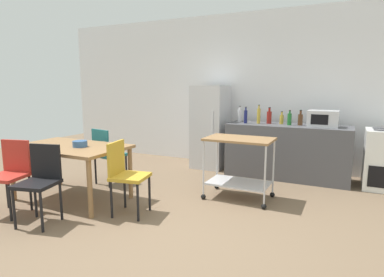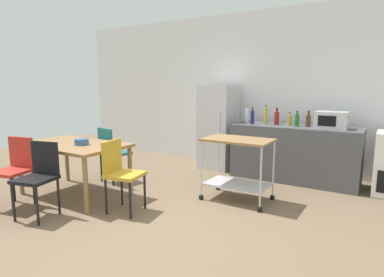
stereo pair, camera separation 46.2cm
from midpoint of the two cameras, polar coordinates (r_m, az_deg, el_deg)
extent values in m
plane|color=brown|center=(3.77, -9.08, -15.11)|extent=(12.00, 12.00, 0.00)
cube|color=white|center=(6.31, 7.61, 8.36)|extent=(8.40, 0.12, 2.90)
cube|color=#4C4C51|center=(5.61, 14.19, -2.26)|extent=(2.00, 0.64, 0.90)
cube|color=olive|center=(4.73, -23.37, -1.42)|extent=(1.50, 0.90, 0.04)
cylinder|color=olive|center=(5.13, -31.49, -5.54)|extent=(0.06, 0.06, 0.71)
cylinder|color=olive|center=(4.06, -20.79, -8.40)|extent=(0.06, 0.06, 0.71)
cylinder|color=olive|center=(5.57, -24.74, -3.92)|extent=(0.06, 0.06, 0.71)
cylinder|color=olive|center=(4.61, -13.70, -5.98)|extent=(0.06, 0.06, 0.71)
cube|color=#B72D23|center=(4.59, -32.52, -5.77)|extent=(0.48, 0.48, 0.04)
cube|color=#B72D23|center=(4.67, -31.22, -2.65)|extent=(0.38, 0.12, 0.40)
cylinder|color=black|center=(4.43, -32.21, -9.58)|extent=(0.03, 0.03, 0.45)
cylinder|color=black|center=(4.89, -32.29, -7.89)|extent=(0.03, 0.03, 0.45)
cylinder|color=black|center=(4.66, -29.28, -8.42)|extent=(0.03, 0.03, 0.45)
cube|color=#1E666B|center=(5.32, -16.67, -2.78)|extent=(0.47, 0.47, 0.04)
cube|color=#1E666B|center=(5.17, -18.40, -0.71)|extent=(0.38, 0.11, 0.40)
cylinder|color=black|center=(5.34, -13.99, -5.32)|extent=(0.03, 0.03, 0.45)
cylinder|color=black|center=(5.60, -16.16, -4.72)|extent=(0.03, 0.03, 0.45)
cylinder|color=black|center=(5.14, -16.97, -6.01)|extent=(0.03, 0.03, 0.45)
cylinder|color=black|center=(5.42, -19.07, -5.35)|extent=(0.03, 0.03, 0.45)
cube|color=black|center=(4.10, -28.78, -7.14)|extent=(0.48, 0.48, 0.04)
cube|color=black|center=(4.18, -27.40, -3.62)|extent=(0.38, 0.12, 0.40)
cylinder|color=black|center=(4.17, -31.86, -10.68)|extent=(0.03, 0.03, 0.45)
cylinder|color=black|center=(3.94, -28.24, -11.47)|extent=(0.03, 0.03, 0.45)
cylinder|color=black|center=(4.40, -28.76, -9.39)|extent=(0.03, 0.03, 0.45)
cylinder|color=black|center=(4.19, -25.19, -10.03)|extent=(0.03, 0.03, 0.45)
cube|color=gold|center=(4.00, -14.13, -6.62)|extent=(0.47, 0.47, 0.04)
cube|color=gold|center=(4.04, -16.49, -3.35)|extent=(0.10, 0.38, 0.40)
cylinder|color=black|center=(3.86, -12.99, -11.01)|extent=(0.03, 0.03, 0.45)
cylinder|color=black|center=(4.14, -10.75, -9.50)|extent=(0.03, 0.03, 0.45)
cylinder|color=black|center=(4.02, -17.34, -10.34)|extent=(0.03, 0.03, 0.45)
cylinder|color=black|center=(4.30, -14.88, -8.96)|extent=(0.03, 0.03, 0.45)
cylinder|color=#47474C|center=(5.33, 28.17, 1.33)|extent=(0.16, 0.16, 0.02)
cylinder|color=#47474C|center=(5.57, 28.09, 1.64)|extent=(0.16, 0.16, 0.02)
cube|color=silver|center=(6.10, 1.07, 2.05)|extent=(0.60, 0.60, 1.55)
cylinder|color=silver|center=(5.73, 1.38, 2.35)|extent=(0.02, 0.02, 0.50)
cube|color=olive|center=(4.37, 5.43, -0.13)|extent=(0.90, 0.56, 0.03)
cube|color=silver|center=(4.51, 5.30, -7.86)|extent=(0.83, 0.52, 0.02)
cylinder|color=silver|center=(4.39, -0.97, -5.18)|extent=(0.02, 0.02, 0.76)
sphere|color=black|center=(4.51, -0.95, -10.29)|extent=(0.07, 0.07, 0.07)
cylinder|color=silver|center=(4.09, 9.64, -6.40)|extent=(0.02, 0.02, 0.76)
sphere|color=black|center=(4.22, 9.49, -11.83)|extent=(0.07, 0.07, 0.07)
cylinder|color=silver|center=(4.83, 1.73, -3.84)|extent=(0.02, 0.02, 0.76)
sphere|color=black|center=(4.94, 1.70, -8.53)|extent=(0.07, 0.07, 0.07)
cylinder|color=silver|center=(4.56, 11.43, -4.82)|extent=(0.02, 0.02, 0.76)
sphere|color=black|center=(4.68, 11.26, -9.76)|extent=(0.07, 0.07, 0.07)
cylinder|color=silver|center=(5.85, 6.21, 4.04)|extent=(0.08, 0.08, 0.23)
cylinder|color=silver|center=(5.83, 6.24, 5.38)|extent=(0.03, 0.03, 0.04)
cylinder|color=black|center=(5.83, 6.24, 5.65)|extent=(0.04, 0.04, 0.01)
cylinder|color=navy|center=(5.65, 7.17, 3.80)|extent=(0.06, 0.06, 0.22)
cylinder|color=navy|center=(5.63, 7.20, 5.19)|extent=(0.03, 0.03, 0.05)
cylinder|color=black|center=(5.63, 7.20, 5.51)|extent=(0.03, 0.03, 0.01)
cylinder|color=gold|center=(5.64, 9.42, 3.91)|extent=(0.06, 0.06, 0.26)
cylinder|color=gold|center=(5.62, 9.46, 5.50)|extent=(0.03, 0.03, 0.06)
cylinder|color=black|center=(5.62, 9.47, 5.84)|extent=(0.03, 0.03, 0.01)
cylinder|color=maroon|center=(5.68, 11.24, 3.65)|extent=(0.08, 0.08, 0.21)
cylinder|color=maroon|center=(5.66, 11.28, 5.00)|extent=(0.04, 0.04, 0.06)
cylinder|color=black|center=(5.66, 11.29, 5.37)|extent=(0.04, 0.04, 0.01)
cylinder|color=gold|center=(5.65, 13.34, 3.26)|extent=(0.07, 0.07, 0.15)
cylinder|color=gold|center=(5.64, 13.38, 4.30)|extent=(0.03, 0.03, 0.06)
cylinder|color=black|center=(5.64, 13.39, 4.64)|extent=(0.03, 0.03, 0.01)
cylinder|color=#1E6628|center=(5.53, 14.59, 3.29)|extent=(0.07, 0.07, 0.19)
cylinder|color=#1E6628|center=(5.52, 14.64, 4.51)|extent=(0.03, 0.03, 0.04)
cylinder|color=black|center=(5.52, 14.66, 4.80)|extent=(0.03, 0.03, 0.01)
cylinder|color=#4C2D19|center=(5.54, 16.38, 3.17)|extent=(0.08, 0.08, 0.18)
cylinder|color=#4C2D19|center=(5.53, 16.43, 4.42)|extent=(0.03, 0.03, 0.06)
cylinder|color=black|center=(5.53, 16.45, 4.79)|extent=(0.04, 0.04, 0.01)
cube|color=silver|center=(5.45, 19.96, 3.31)|extent=(0.46, 0.34, 0.26)
cube|color=black|center=(5.28, 19.32, 3.16)|extent=(0.25, 0.01, 0.16)
cylinder|color=#33598C|center=(4.58, -21.97, -0.90)|extent=(0.19, 0.19, 0.08)
camera|label=1|loc=(0.23, -92.86, -0.47)|focal=30.17mm
camera|label=2|loc=(0.23, 87.14, 0.47)|focal=30.17mm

